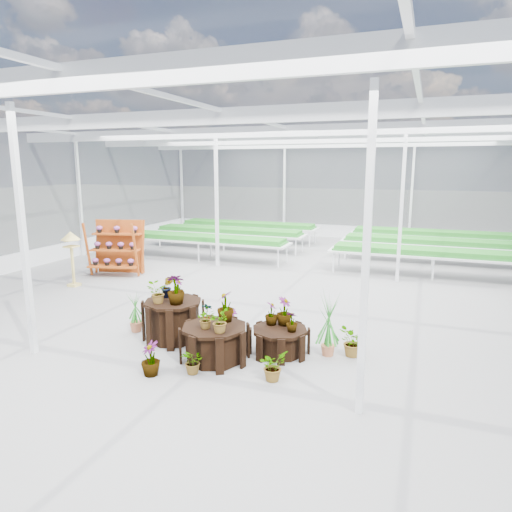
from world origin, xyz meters
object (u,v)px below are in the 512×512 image
(bird_table, at_px, (72,259))
(plinth_low, at_px, (280,341))
(plinth_mid, at_px, (215,343))
(plinth_tall, at_px, (173,320))
(shelf_rack, at_px, (116,248))

(bird_table, bearing_deg, plinth_low, -20.19)
(plinth_mid, height_order, plinth_low, plinth_mid)
(plinth_tall, height_order, shelf_rack, shelf_rack)
(plinth_low, bearing_deg, bird_table, 160.47)
(plinth_mid, relative_size, bird_table, 0.76)
(plinth_mid, height_order, shelf_rack, shelf_rack)
(plinth_mid, relative_size, shelf_rack, 0.70)
(plinth_low, height_order, shelf_rack, shelf_rack)
(plinth_low, relative_size, bird_table, 0.67)
(plinth_mid, xyz_separation_m, plinth_low, (1.00, 0.70, -0.08))
(plinth_mid, bearing_deg, plinth_low, 34.99)
(bird_table, bearing_deg, plinth_mid, -28.52)
(plinth_mid, bearing_deg, shelf_rack, 140.26)
(plinth_tall, bearing_deg, bird_table, 151.84)
(plinth_mid, distance_m, shelf_rack, 7.54)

